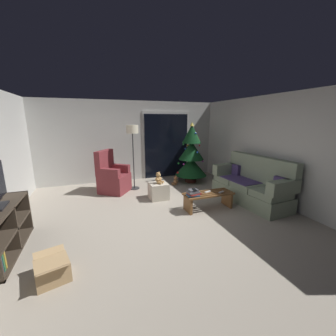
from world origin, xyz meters
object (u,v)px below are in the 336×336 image
(coffee_table, at_px, (208,198))
(ottoman, at_px, (158,191))
(christmas_tree, at_px, (191,156))
(armchair, at_px, (113,177))
(teddy_bear_honey, at_px, (159,179))
(floor_lamp, at_px, (133,135))
(teddy_bear_chestnut_by_tree, at_px, (175,181))
(remote_white, at_px, (208,192))
(book_stack, at_px, (193,193))
(remote_silver, at_px, (221,192))
(couch, at_px, (252,185))
(cardboard_box_open_near_shelf, at_px, (53,271))
(cell_phone, at_px, (194,189))

(coffee_table, relative_size, ottoman, 2.50)
(christmas_tree, bearing_deg, armchair, -176.89)
(teddy_bear_honey, bearing_deg, floor_lamp, 113.61)
(teddy_bear_chestnut_by_tree, bearing_deg, remote_white, -89.12)
(book_stack, bearing_deg, floor_lamp, 113.85)
(ottoman, xyz_separation_m, teddy_bear_honey, (0.01, -0.01, 0.32))
(remote_white, bearing_deg, christmas_tree, 148.38)
(coffee_table, bearing_deg, book_stack, -173.32)
(remote_silver, height_order, christmas_tree, christmas_tree)
(couch, xyz_separation_m, floor_lamp, (-2.46, 1.89, 1.11))
(remote_silver, relative_size, floor_lamp, 0.09)
(coffee_table, height_order, remote_white, remote_white)
(couch, bearing_deg, ottoman, 155.68)
(coffee_table, bearing_deg, floor_lamp, 123.20)
(remote_silver, height_order, armchair, armchair)
(coffee_table, distance_m, remote_white, 0.14)
(floor_lamp, bearing_deg, cardboard_box_open_near_shelf, -117.20)
(book_stack, bearing_deg, cardboard_box_open_near_shelf, -154.83)
(remote_silver, relative_size, teddy_bear_chestnut_by_tree, 0.55)
(armchair, bearing_deg, book_stack, -52.61)
(remote_white, distance_m, ottoman, 1.26)
(couch, bearing_deg, teddy_bear_chestnut_by_tree, 123.73)
(armchair, bearing_deg, coffee_table, -45.27)
(book_stack, xyz_separation_m, teddy_bear_chestnut_by_tree, (0.37, 1.91, -0.31))
(christmas_tree, distance_m, teddy_bear_honey, 1.76)
(remote_silver, height_order, teddy_bear_honey, teddy_bear_honey)
(coffee_table, distance_m, cell_phone, 0.46)
(remote_white, height_order, book_stack, book_stack)
(remote_silver, height_order, teddy_bear_chestnut_by_tree, remote_silver)
(coffee_table, distance_m, teddy_bear_honey, 1.30)
(christmas_tree, height_order, teddy_bear_honey, christmas_tree)
(remote_white, distance_m, remote_silver, 0.30)
(cell_phone, distance_m, teddy_bear_honey, 1.11)
(remote_white, bearing_deg, cell_phone, -91.53)
(book_stack, height_order, armchair, armchair)
(ottoman, distance_m, teddy_bear_honey, 0.32)
(remote_white, height_order, armchair, armchair)
(floor_lamp, relative_size, cardboard_box_open_near_shelf, 3.11)
(christmas_tree, bearing_deg, floor_lamp, -177.59)
(couch, xyz_separation_m, armchair, (-3.05, 1.83, 0.00))
(christmas_tree, distance_m, armchair, 2.44)
(remote_white, bearing_deg, couch, 73.79)
(ottoman, bearing_deg, remote_silver, -42.82)
(book_stack, relative_size, armchair, 0.26)
(cell_phone, xyz_separation_m, teddy_bear_chestnut_by_tree, (0.35, 1.92, -0.39))
(floor_lamp, height_order, cardboard_box_open_near_shelf, floor_lamp)
(remote_silver, xyz_separation_m, armchair, (-2.13, 1.95, 0.02))
(coffee_table, height_order, cell_phone, cell_phone)
(remote_silver, xyz_separation_m, ottoman, (-1.12, 1.04, -0.18))
(coffee_table, bearing_deg, christmas_tree, 74.69)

